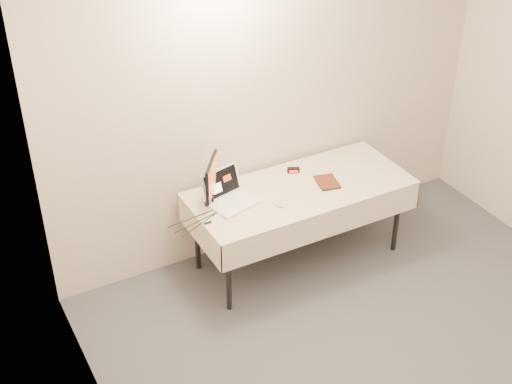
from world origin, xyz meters
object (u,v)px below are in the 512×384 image
laptop (229,195)px  book (318,173)px  monitor (212,179)px  table (300,194)px

laptop → book: bearing=-23.2°
monitor → book: 0.91m
monitor → table: bearing=-63.3°
table → monitor: monitor is taller
table → book: bearing=-11.6°
table → book: book is taller
laptop → monitor: 0.22m
laptop → book: 0.77m
table → laptop: 0.63m
table → monitor: bearing=170.2°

